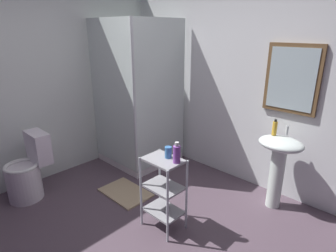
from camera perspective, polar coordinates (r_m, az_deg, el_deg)
ground_plane at (r=2.78m, az=-7.98°, el=-23.55°), size 4.20×4.20×0.02m
wall_back at (r=3.53m, az=15.47°, el=8.46°), size 4.20×0.14×2.50m
wall_left at (r=3.76m, az=-27.00°, el=7.66°), size 0.10×4.20×2.50m
shower_stall at (r=4.01m, az=-5.90°, el=-1.39°), size 0.92×0.92×2.00m
pedestal_sink at (r=3.18m, az=21.67°, el=-6.14°), size 0.46×0.37×0.81m
sink_faucet at (r=3.19m, az=23.12°, el=-0.84°), size 0.03×0.03×0.10m
toilet at (r=3.62m, az=-26.69°, el=-8.42°), size 0.37×0.49×0.76m
storage_cart at (r=2.72m, az=-0.95°, el=-12.51°), size 0.38×0.28×0.74m
hand_soap_bottle at (r=3.12m, az=20.93°, el=-0.38°), size 0.05×0.05×0.17m
conditioner_bottle_purple at (r=2.48m, az=1.79°, el=-5.68°), size 0.07×0.07×0.20m
rinse_cup at (r=2.58m, az=0.04°, el=-5.39°), size 0.06×0.06×0.11m
bath_mat at (r=3.49m, az=-8.66°, el=-13.24°), size 0.60×0.40×0.02m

